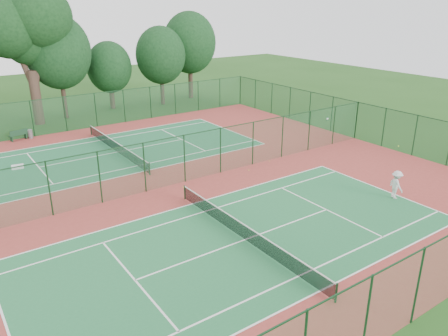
{
  "coord_description": "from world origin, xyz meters",
  "views": [
    {
      "loc": [
        -12.78,
        -25.31,
        12.1
      ],
      "look_at": [
        2.97,
        -2.8,
        1.6
      ],
      "focal_mm": 35.0,
      "sensor_mm": 36.0,
      "label": 1
    }
  ],
  "objects_px": {
    "bench": "(19,135)",
    "kit_bag": "(18,167)",
    "player_near": "(396,185)",
    "trash_bin": "(30,134)",
    "big_tree": "(26,26)"
  },
  "relations": [
    {
      "from": "player_near",
      "to": "trash_bin",
      "type": "relative_size",
      "value": 2.32
    },
    {
      "from": "trash_bin",
      "to": "kit_bag",
      "type": "relative_size",
      "value": 0.93
    },
    {
      "from": "bench",
      "to": "player_near",
      "type": "bearing_deg",
      "value": -71.5
    },
    {
      "from": "player_near",
      "to": "kit_bag",
      "type": "bearing_deg",
      "value": 63.73
    },
    {
      "from": "player_near",
      "to": "big_tree",
      "type": "height_order",
      "value": "big_tree"
    },
    {
      "from": "player_near",
      "to": "bench",
      "type": "distance_m",
      "value": 32.91
    },
    {
      "from": "trash_bin",
      "to": "kit_bag",
      "type": "height_order",
      "value": "trash_bin"
    },
    {
      "from": "bench",
      "to": "kit_bag",
      "type": "bearing_deg",
      "value": -115.67
    },
    {
      "from": "bench",
      "to": "kit_bag",
      "type": "xyz_separation_m",
      "value": [
        -1.69,
        -7.92,
        -0.36
      ]
    },
    {
      "from": "player_near",
      "to": "bench",
      "type": "bearing_deg",
      "value": 51.97
    },
    {
      "from": "trash_bin",
      "to": "kit_bag",
      "type": "distance_m",
      "value": 8.45
    },
    {
      "from": "kit_bag",
      "to": "bench",
      "type": "bearing_deg",
      "value": 87.63
    },
    {
      "from": "player_near",
      "to": "bench",
      "type": "height_order",
      "value": "player_near"
    },
    {
      "from": "player_near",
      "to": "kit_bag",
      "type": "height_order",
      "value": "player_near"
    },
    {
      "from": "bench",
      "to": "big_tree",
      "type": "height_order",
      "value": "big_tree"
    }
  ]
}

